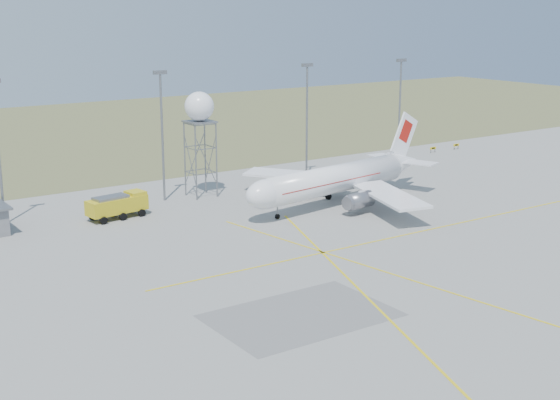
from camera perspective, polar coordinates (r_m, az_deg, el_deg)
ground at (r=82.15m, az=19.46°, el=-8.25°), size 400.00×400.00×0.00m
grass_strip at (r=196.52m, az=-15.36°, el=4.68°), size 400.00×120.00×0.03m
mast_b at (r=123.13m, az=-8.63°, el=5.44°), size 2.20×0.50×20.50m
mast_c at (r=137.47m, az=1.98°, el=6.46°), size 2.20×0.50×20.50m
mast_d at (r=151.44m, az=8.76°, el=7.00°), size 2.20×0.50×20.50m
taxi_sign_near at (r=168.10m, az=11.13°, el=3.72°), size 1.60×0.17×1.20m
taxi_sign_far at (r=173.10m, az=12.77°, el=3.93°), size 1.60×0.17×1.20m
airliner_main at (r=120.87m, az=4.14°, el=1.51°), size 38.23×36.78×13.03m
radar_tower at (r=125.62m, az=-5.87°, el=4.52°), size 4.69×4.69×16.97m
fire_truck at (r=115.69m, az=-11.72°, el=-0.47°), size 9.26×4.60×3.57m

